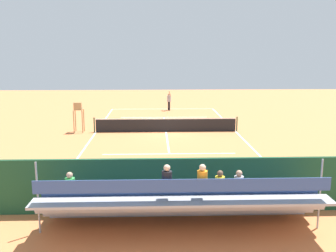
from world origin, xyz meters
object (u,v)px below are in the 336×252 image
object	(u,v)px
courtside_bench	(226,189)
tennis_player	(169,100)
umpire_chair	(78,114)
tennis_racket	(164,111)
equipment_bag	(188,200)
tennis_ball_near	(168,113)
tennis_net	(166,125)
bleacher_stand	(180,202)

from	to	relation	value
courtside_bench	tennis_player	world-z (taller)	tennis_player
umpire_chair	tennis_racket	xyz separation A→B (m)	(-6.33, -9.51, -1.30)
tennis_player	tennis_racket	bearing A→B (deg)	43.94
courtside_bench	equipment_bag	size ratio (longest dim) A/B	2.00
tennis_ball_near	tennis_net	bearing A→B (deg)	87.31
equipment_bag	courtside_bench	bearing A→B (deg)	-174.85
tennis_net	bleacher_stand	world-z (taller)	bleacher_stand
tennis_net	courtside_bench	world-z (taller)	tennis_net
umpire_chair	courtside_bench	distance (m)	15.61
umpire_chair	tennis_racket	world-z (taller)	umpire_chair
umpire_chair	equipment_bag	size ratio (longest dim) A/B	2.38
courtside_bench	tennis_player	distance (m)	23.35
tennis_net	equipment_bag	distance (m)	13.41
tennis_racket	umpire_chair	bearing A→B (deg)	56.37
equipment_bag	tennis_racket	bearing A→B (deg)	-89.22
tennis_player	tennis_racket	size ratio (longest dim) A/B	3.66
equipment_bag	tennis_player	bearing A→B (deg)	-90.38
bleacher_stand	tennis_player	bearing A→B (deg)	-91.35
bleacher_stand	tennis_player	distance (m)	25.43
bleacher_stand	tennis_net	bearing A→B (deg)	-90.02
equipment_bag	tennis_player	distance (m)	23.45
tennis_net	bleacher_stand	xyz separation A→B (m)	(0.01, 15.38, 0.43)
bleacher_stand	tennis_player	world-z (taller)	bleacher_stand
tennis_racket	tennis_net	bearing A→B (deg)	89.25
tennis_player	tennis_net	bearing A→B (deg)	86.62
courtside_bench	equipment_bag	world-z (taller)	courtside_bench
equipment_bag	tennis_player	xyz separation A→B (m)	(-0.15, -23.44, 0.84)
bleacher_stand	equipment_bag	bearing A→B (deg)	-102.61
bleacher_stand	courtside_bench	xyz separation A→B (m)	(-1.87, -2.11, -0.38)
umpire_chair	tennis_player	distance (m)	12.06
tennis_racket	bleacher_stand	bearing A→B (deg)	89.70
umpire_chair	equipment_bag	xyz separation A→B (m)	(-6.64, 13.48, -1.13)
umpire_chair	courtside_bench	world-z (taller)	umpire_chair
courtside_bench	tennis_racket	bearing A→B (deg)	-85.66
courtside_bench	tennis_racket	xyz separation A→B (m)	(1.74, -22.86, -0.54)
tennis_player	courtside_bench	bearing A→B (deg)	93.12
tennis_net	tennis_ball_near	xyz separation A→B (m)	(-0.39, -8.25, -0.47)
tennis_ball_near	tennis_racket	bearing A→B (deg)	-78.98
umpire_chair	tennis_player	xyz separation A→B (m)	(-6.79, -9.96, -0.30)
tennis_net	courtside_bench	size ratio (longest dim) A/B	5.72
tennis_net	tennis_player	world-z (taller)	tennis_player
umpire_chair	equipment_bag	distance (m)	15.07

